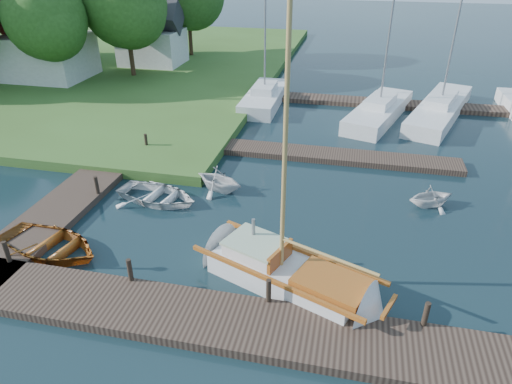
% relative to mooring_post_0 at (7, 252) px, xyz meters
% --- Properties ---
extents(ground, '(160.00, 160.00, 0.00)m').
position_rel_mooring_post_0_xyz_m(ground, '(7.50, 5.00, -0.70)').
color(ground, black).
rests_on(ground, ground).
extents(near_dock, '(18.00, 2.20, 0.30)m').
position_rel_mooring_post_0_xyz_m(near_dock, '(7.50, -1.00, -0.55)').
color(near_dock, black).
rests_on(near_dock, ground).
extents(left_dock, '(2.20, 18.00, 0.30)m').
position_rel_mooring_post_0_xyz_m(left_dock, '(-0.50, 7.00, -0.55)').
color(left_dock, black).
rests_on(left_dock, ground).
extents(far_dock, '(14.00, 1.60, 0.30)m').
position_rel_mooring_post_0_xyz_m(far_dock, '(9.50, 11.50, -0.55)').
color(far_dock, black).
rests_on(far_dock, ground).
extents(pontoon, '(30.00, 1.60, 0.30)m').
position_rel_mooring_post_0_xyz_m(pontoon, '(17.50, 21.00, -0.55)').
color(pontoon, black).
rests_on(pontoon, ground).
extents(shore, '(50.00, 40.00, 0.50)m').
position_rel_mooring_post_0_xyz_m(shore, '(-20.50, 27.00, -0.45)').
color(shore, '#375922').
rests_on(shore, ground).
extents(mooring_post_0, '(0.16, 0.16, 0.80)m').
position_rel_mooring_post_0_xyz_m(mooring_post_0, '(0.00, 0.00, 0.00)').
color(mooring_post_0, black).
rests_on(mooring_post_0, near_dock).
extents(mooring_post_1, '(0.16, 0.16, 0.80)m').
position_rel_mooring_post_0_xyz_m(mooring_post_1, '(4.50, 0.00, 0.00)').
color(mooring_post_1, black).
rests_on(mooring_post_1, near_dock).
extents(mooring_post_2, '(0.16, 0.16, 0.80)m').
position_rel_mooring_post_0_xyz_m(mooring_post_2, '(9.00, 0.00, 0.00)').
color(mooring_post_2, black).
rests_on(mooring_post_2, near_dock).
extents(mooring_post_3, '(0.16, 0.16, 0.80)m').
position_rel_mooring_post_0_xyz_m(mooring_post_3, '(13.50, 0.00, 0.00)').
color(mooring_post_3, black).
rests_on(mooring_post_3, near_dock).
extents(mooring_post_4, '(0.16, 0.16, 0.80)m').
position_rel_mooring_post_0_xyz_m(mooring_post_4, '(0.50, 5.00, 0.00)').
color(mooring_post_4, black).
rests_on(mooring_post_4, left_dock).
extents(mooring_post_5, '(0.16, 0.16, 0.80)m').
position_rel_mooring_post_0_xyz_m(mooring_post_5, '(0.50, 10.00, 0.00)').
color(mooring_post_5, black).
rests_on(mooring_post_5, left_dock).
extents(sailboat, '(7.37, 4.48, 9.83)m').
position_rel_mooring_post_0_xyz_m(sailboat, '(9.49, 1.23, -0.36)').
color(sailboat, silver).
rests_on(sailboat, ground).
extents(dinghy, '(4.59, 3.69, 0.84)m').
position_rel_mooring_post_0_xyz_m(dinghy, '(0.77, 1.12, -0.28)').
color(dinghy, '#913811').
rests_on(dinghy, ground).
extents(tender_a, '(4.09, 3.26, 0.76)m').
position_rel_mooring_post_0_xyz_m(tender_a, '(3.05, 5.43, -0.32)').
color(tender_a, silver).
rests_on(tender_a, ground).
extents(tender_b, '(2.91, 2.71, 1.24)m').
position_rel_mooring_post_0_xyz_m(tender_b, '(5.36, 6.96, -0.08)').
color(tender_b, silver).
rests_on(tender_b, ground).
extents(tender_d, '(2.58, 2.46, 1.06)m').
position_rel_mooring_post_0_xyz_m(tender_d, '(14.50, 7.58, -0.17)').
color(tender_d, silver).
rests_on(tender_d, ground).
extents(marina_boat_0, '(2.21, 7.11, 11.26)m').
position_rel_mooring_post_0_xyz_m(marina_boat_0, '(4.88, 19.47, -0.12)').
color(marina_boat_0, silver).
rests_on(marina_boat_0, ground).
extents(marina_boat_2, '(4.53, 8.44, 11.13)m').
position_rel_mooring_post_0_xyz_m(marina_boat_2, '(12.48, 18.23, -0.13)').
color(marina_boat_2, silver).
rests_on(marina_boat_2, ground).
extents(marina_boat_3, '(5.30, 10.21, 11.97)m').
position_rel_mooring_post_0_xyz_m(marina_boat_3, '(16.27, 19.48, -0.13)').
color(marina_boat_3, silver).
rests_on(marina_boat_3, ground).
extents(house_a, '(6.30, 5.00, 6.29)m').
position_rel_mooring_post_0_xyz_m(house_a, '(-12.50, 21.00, 2.26)').
color(house_a, silver).
rests_on(house_a, shore).
extents(house_c, '(5.25, 4.00, 5.28)m').
position_rel_mooring_post_0_xyz_m(house_c, '(-6.50, 27.00, 1.88)').
color(house_c, silver).
rests_on(house_c, shore).
extents(tree_2, '(5.83, 5.75, 7.82)m').
position_rel_mooring_post_0_xyz_m(tree_2, '(-10.50, 19.05, 4.55)').
color(tree_2, '#332114').
rests_on(tree_2, shore).
extents(tree_3, '(6.41, 6.38, 8.74)m').
position_rel_mooring_post_0_xyz_m(tree_3, '(-6.50, 23.05, 5.11)').
color(tree_3, '#332114').
rests_on(tree_3, shore).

